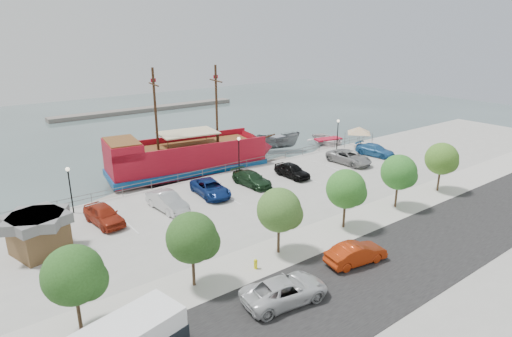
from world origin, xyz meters
TOP-DOWN VIEW (x-y plane):
  - ground at (0.00, 0.00)m, footprint 160.00×160.00m
  - land_slab at (0.00, -21.00)m, footprint 100.00×58.00m
  - street at (0.00, -16.00)m, footprint 100.00×8.00m
  - sidewalk at (0.00, -10.00)m, footprint 100.00×4.00m
  - seawall_railing at (0.00, 7.80)m, footprint 50.00×0.06m
  - far_shore at (10.00, 55.00)m, footprint 40.00×3.00m
  - pirate_ship at (-2.15, 11.65)m, footprint 21.37×8.46m
  - patrol_boat at (11.76, 13.73)m, footprint 6.69×5.05m
  - speedboat at (19.61, 11.50)m, footprint 6.14×7.54m
  - dock_west at (-13.47, 9.20)m, footprint 8.11×4.72m
  - dock_mid at (6.81, 9.20)m, footprint 6.89×2.77m
  - dock_east at (16.11, 9.20)m, footprint 6.74×4.35m
  - shed at (-21.87, 0.48)m, footprint 4.56×4.56m
  - canopy_tent at (19.31, 5.63)m, footprint 4.37×4.37m
  - street_van at (-11.44, -14.74)m, footprint 5.71×3.24m
  - street_sedan at (-4.61, -14.36)m, footprint 4.72×2.29m
  - fire_hydrant at (-10.69, -10.80)m, footprint 0.26×0.26m
  - lamp_post_left at (-18.00, 6.50)m, footprint 0.36×0.36m
  - lamp_post_mid at (0.00, 6.50)m, footprint 0.36×0.36m
  - lamp_post_right at (16.00, 6.50)m, footprint 0.36×0.36m
  - tree_a at (-21.85, -10.07)m, footprint 3.30×3.20m
  - tree_b at (-14.85, -10.07)m, footprint 3.30×3.20m
  - tree_c at (-7.85, -10.07)m, footprint 3.30×3.20m
  - tree_d at (-0.85, -10.07)m, footprint 3.30×3.20m
  - tree_e at (6.15, -10.07)m, footprint 3.30×3.20m
  - tree_f at (13.15, -10.07)m, footprint 3.30×3.20m
  - parked_car_a at (-16.52, 2.59)m, footprint 2.52×5.05m
  - parked_car_b at (-10.98, 2.07)m, footprint 2.22×5.13m
  - parked_car_c at (-6.00, 2.79)m, footprint 2.94×5.55m
  - parked_car_d at (-1.09, 2.62)m, footprint 2.43×5.14m
  - parked_car_e at (4.05, 2.07)m, footprint 1.90×4.59m
  - parked_car_g at (12.89, 1.65)m, footprint 2.86×5.86m
  - parked_car_h at (18.25, 1.93)m, footprint 2.88×5.42m

SIDE VIEW (x-z plane):
  - ground at x=0.00m, z-range -1.00..-1.00m
  - dock_east at x=16.11m, z-range -1.00..-0.63m
  - dock_mid at x=6.81m, z-range -1.00..-0.62m
  - dock_west at x=-13.47m, z-range -1.00..-0.55m
  - land_slab at x=0.00m, z-range -1.20..0.00m
  - far_shore at x=10.00m, z-range -1.00..-0.20m
  - speedboat at x=19.61m, z-range -1.00..0.37m
  - street at x=0.00m, z-range -0.01..0.03m
  - sidewalk at x=0.00m, z-range -0.01..0.04m
  - patrol_boat at x=11.76m, z-range -1.00..1.44m
  - fire_hydrant at x=-10.69m, z-range 0.03..0.79m
  - seawall_railing at x=0.00m, z-range 0.03..1.03m
  - parked_car_d at x=-1.09m, z-range 0.00..1.45m
  - parked_car_c at x=-6.00m, z-range 0.00..1.49m
  - street_sedan at x=-4.61m, z-range 0.00..1.49m
  - parked_car_h at x=18.25m, z-range 0.00..1.49m
  - street_van at x=-11.44m, z-range 0.00..1.50m
  - parked_car_e at x=4.05m, z-range 0.00..1.56m
  - parked_car_g at x=12.89m, z-range 0.00..1.60m
  - parked_car_b at x=-10.98m, z-range 0.00..1.64m
  - parked_car_a at x=-16.52m, z-range 0.00..1.65m
  - pirate_ship at x=-2.15m, z-range -5.43..7.89m
  - shed at x=-21.87m, z-range 0.10..3.13m
  - lamp_post_left at x=-18.00m, z-range 0.80..5.08m
  - lamp_post_mid at x=0.00m, z-range 0.80..5.08m
  - lamp_post_right at x=16.00m, z-range 0.80..5.08m
  - canopy_tent at x=19.31m, z-range 1.29..4.76m
  - tree_a at x=-21.85m, z-range 0.80..5.80m
  - tree_b at x=-14.85m, z-range 0.80..5.80m
  - tree_c at x=-7.85m, z-range 0.80..5.80m
  - tree_d at x=-0.85m, z-range 0.80..5.80m
  - tree_e at x=6.15m, z-range 0.80..5.80m
  - tree_f at x=13.15m, z-range 0.80..5.80m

